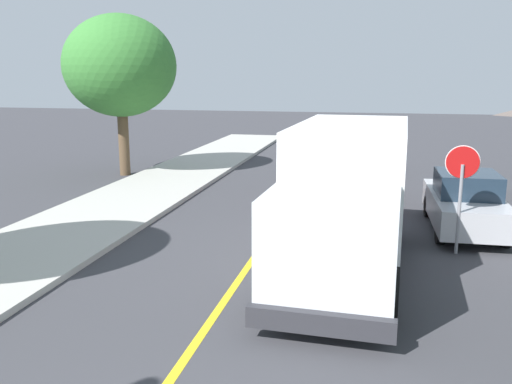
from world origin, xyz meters
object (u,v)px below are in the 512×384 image
object	(u,v)px
parked_car_near	(350,178)
parked_car_mid	(361,153)
box_truck	(347,191)
stop_sign	(461,179)
parked_van_across	(465,203)
street_tree_down_block	(120,66)

from	to	relation	value
parked_car_near	parked_car_mid	bearing A→B (deg)	88.58
box_truck	stop_sign	size ratio (longest dim) A/B	2.75
box_truck	parked_van_across	distance (m)	4.94
parked_car_near	street_tree_down_block	bearing A→B (deg)	163.78
box_truck	parked_car_mid	distance (m)	13.28
parked_car_near	street_tree_down_block	distance (m)	10.84
parked_car_near	parked_van_across	size ratio (longest dim) A/B	0.99
parked_car_mid	stop_sign	size ratio (longest dim) A/B	1.68
box_truck	parked_car_near	distance (m)	7.01
box_truck	stop_sign	world-z (taller)	box_truck
parked_car_mid	parked_van_across	size ratio (longest dim) A/B	1.00
parked_car_near	parked_car_mid	distance (m)	6.30
box_truck	parked_car_near	world-z (taller)	box_truck
parked_van_across	stop_sign	world-z (taller)	stop_sign
stop_sign	box_truck	bearing A→B (deg)	-147.91
box_truck	stop_sign	xyz separation A→B (m)	(2.59, 1.62, 0.09)
parked_car_mid	stop_sign	distance (m)	11.98
parked_car_mid	parked_van_across	bearing A→B (deg)	-71.60
parked_car_near	parked_car_mid	size ratio (longest dim) A/B	0.99
parked_van_across	stop_sign	xyz separation A→B (m)	(-0.45, -2.14, 1.06)
street_tree_down_block	parked_car_near	bearing A→B (deg)	-16.22
box_truck	stop_sign	bearing A→B (deg)	32.09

